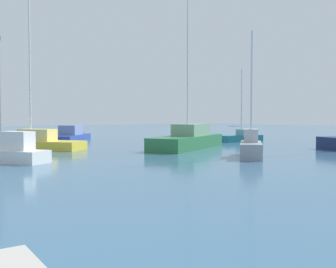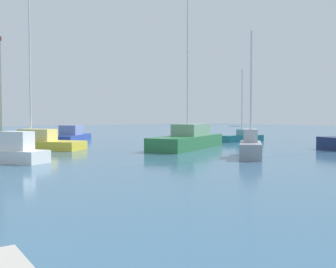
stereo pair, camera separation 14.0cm
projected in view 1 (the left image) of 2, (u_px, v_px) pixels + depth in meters
The scene contains 7 objects.
water at pixel (116, 150), 28.87m from camera, with size 160.00×160.00×0.00m, color #38607F.
sailboat_green_center_channel at pixel (188, 139), 30.27m from camera, with size 9.00×6.59×14.94m.
motorboat_blue_distant_east at pixel (71, 135), 39.73m from camera, with size 6.11×6.93×1.58m.
sailboat_grey_inner_mooring at pixel (251, 146), 23.70m from camera, with size 3.86×3.82×7.53m.
motorboat_white_distant_north at pixel (11, 152), 21.01m from camera, with size 3.72×4.46×1.66m.
sailboat_yellow_far_left at pixel (32, 142), 29.53m from camera, with size 7.00×7.74×12.63m.
sailboat_teal_outer_mooring at pixel (242, 136), 38.62m from camera, with size 4.59×1.61×7.07m.
Camera 1 is at (1.95, -5.93, 2.45)m, focal length 42.13 mm.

